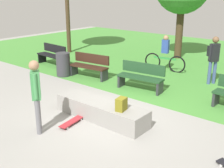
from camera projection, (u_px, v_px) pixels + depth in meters
name	position (u px, v px, depth m)	size (l,w,h in m)	color
ground_plane	(109.00, 116.00, 7.78)	(28.00, 28.00, 0.00)	gray
grass_lawn	(215.00, 63.00, 13.43)	(26.60, 12.53, 0.01)	#478C38
concrete_ledge	(101.00, 110.00, 7.56)	(2.69, 0.72, 0.48)	gray
backpack_on_ledge	(121.00, 104.00, 6.92)	(0.28, 0.20, 0.32)	olive
skater_performing_trick	(36.00, 91.00, 6.61)	(0.38, 0.35, 1.77)	slate
skateboard_by_ledge	(72.00, 122.00, 7.30)	(0.32, 0.82, 0.08)	#A5262D
park_bench_near_lamppost	(141.00, 76.00, 9.69)	(1.64, 0.64, 0.91)	#1E4223
park_bench_by_oak	(52.00, 55.00, 12.89)	(1.63, 0.58, 0.91)	black
park_bench_far_right	(90.00, 65.00, 11.04)	(1.64, 0.65, 0.91)	#331E14
trash_bin	(63.00, 64.00, 11.27)	(0.55, 0.55, 0.93)	#333338
pedestrian_with_backpack	(213.00, 56.00, 10.15)	(0.44, 0.42, 1.72)	#3F5184
cyclist_on_bicycle	(165.00, 56.00, 11.97)	(1.81, 0.27, 1.52)	black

